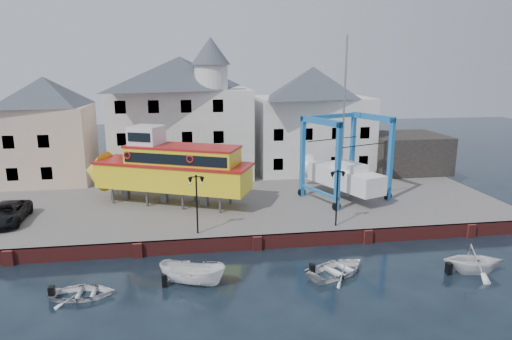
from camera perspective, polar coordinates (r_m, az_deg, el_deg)
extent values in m
plane|color=black|center=(31.93, 0.13, -9.94)|extent=(140.00, 140.00, 0.00)
cube|color=#635E5C|center=(42.03, -2.18, -3.46)|extent=(44.00, 22.00, 1.00)
cube|color=maroon|center=(31.85, 0.09, -9.03)|extent=(44.00, 0.25, 1.00)
cube|color=maroon|center=(33.41, -28.55, -9.64)|extent=(0.60, 0.36, 1.00)
cube|color=maroon|center=(31.56, -14.58, -9.70)|extent=(0.60, 0.36, 1.00)
cube|color=maroon|center=(31.69, 0.14, -9.15)|extent=(0.60, 0.36, 1.00)
cube|color=maroon|center=(33.77, 13.82, -8.11)|extent=(0.60, 0.36, 1.00)
cube|color=maroon|center=(37.48, 25.29, -6.87)|extent=(0.60, 0.36, 1.00)
cube|color=#DBAF91|center=(49.52, -24.42, 2.97)|extent=(8.00, 7.00, 7.50)
pyramid|color=#40444B|center=(48.97, -25.00, 8.90)|extent=(8.00, 7.00, 2.80)
cube|color=black|center=(47.45, -28.16, -0.48)|extent=(1.00, 0.08, 1.20)
cube|color=black|center=(46.52, -24.68, -0.36)|extent=(1.00, 0.08, 1.20)
cube|color=black|center=(46.91, -28.56, 3.08)|extent=(1.00, 0.08, 1.20)
cube|color=black|center=(45.97, -25.04, 3.27)|extent=(1.00, 0.08, 1.20)
cube|color=silver|center=(48.03, -9.22, 4.61)|extent=(14.00, 8.00, 9.00)
pyramid|color=#40444B|center=(47.51, -9.49, 11.90)|extent=(14.00, 8.00, 3.20)
cube|color=black|center=(45.07, -16.11, -0.07)|extent=(1.00, 0.08, 1.20)
cube|color=black|center=(44.77, -12.31, 0.06)|extent=(1.00, 0.08, 1.20)
cube|color=black|center=(44.67, -8.47, 0.20)|extent=(1.00, 0.08, 1.20)
cube|color=black|center=(44.77, -4.63, 0.33)|extent=(1.00, 0.08, 1.20)
cube|color=black|center=(44.50, -16.36, 3.69)|extent=(1.00, 0.08, 1.20)
cube|color=black|center=(44.20, -12.50, 3.85)|extent=(1.00, 0.08, 1.20)
cube|color=black|center=(44.10, -8.60, 4.00)|extent=(1.00, 0.08, 1.20)
cube|color=black|center=(44.20, -4.70, 4.12)|extent=(1.00, 0.08, 1.20)
cube|color=black|center=(44.13, -16.61, 7.53)|extent=(1.00, 0.08, 1.20)
cube|color=black|center=(43.83, -12.69, 7.72)|extent=(1.00, 0.08, 1.20)
cube|color=black|center=(43.72, -8.73, 7.88)|extent=(1.00, 0.08, 1.20)
cube|color=black|center=(43.83, -4.77, 8.00)|extent=(1.00, 0.08, 1.20)
cylinder|color=silver|center=(45.19, -5.62, 11.44)|extent=(3.20, 3.20, 2.40)
cone|color=#40444B|center=(45.19, -5.70, 14.61)|extent=(3.80, 3.80, 2.60)
cube|color=silver|center=(50.44, 6.96, 4.51)|extent=(12.00, 8.00, 8.00)
pyramid|color=#40444B|center=(49.90, 7.14, 10.88)|extent=(12.00, 8.00, 3.20)
cube|color=black|center=(46.05, 2.79, 0.72)|extent=(1.00, 0.08, 1.20)
cube|color=black|center=(46.73, 6.40, 0.84)|extent=(1.00, 0.08, 1.20)
cube|color=black|center=(47.58, 9.89, 0.95)|extent=(1.00, 0.08, 1.20)
cube|color=black|center=(48.61, 13.25, 1.05)|extent=(1.00, 0.08, 1.20)
cube|color=black|center=(45.49, 2.84, 4.41)|extent=(1.00, 0.08, 1.20)
cube|color=black|center=(46.18, 6.50, 4.48)|extent=(1.00, 0.08, 1.20)
cube|color=black|center=(47.05, 10.04, 4.52)|extent=(1.00, 0.08, 1.20)
cube|color=black|center=(48.09, 13.44, 4.55)|extent=(1.00, 0.08, 1.20)
cube|color=black|center=(52.54, 18.07, 2.09)|extent=(8.00, 7.00, 4.00)
cylinder|color=black|center=(31.69, -7.39, -4.45)|extent=(0.12, 0.12, 4.00)
cube|color=black|center=(31.13, -7.51, -0.86)|extent=(0.90, 0.06, 0.06)
sphere|color=black|center=(31.11, -7.51, -0.73)|extent=(0.16, 0.16, 0.16)
cone|color=black|center=(31.19, -8.23, -1.36)|extent=(0.32, 0.32, 0.45)
sphere|color=white|center=(31.24, -8.21, -1.68)|extent=(0.18, 0.18, 0.18)
cone|color=black|center=(31.20, -6.76, -1.31)|extent=(0.32, 0.32, 0.45)
sphere|color=white|center=(31.25, -6.75, -1.63)|extent=(0.18, 0.18, 0.18)
cylinder|color=black|center=(33.38, 10.06, -3.63)|extent=(0.12, 0.12, 4.00)
cube|color=black|center=(32.85, 10.20, -0.21)|extent=(0.90, 0.06, 0.06)
sphere|color=black|center=(32.83, 10.21, -0.09)|extent=(0.16, 0.16, 0.16)
cone|color=black|center=(32.79, 9.52, -0.69)|extent=(0.32, 0.32, 0.45)
sphere|color=white|center=(32.83, 9.51, -1.00)|extent=(0.18, 0.18, 0.18)
cone|color=black|center=(33.04, 10.84, -0.64)|extent=(0.32, 0.32, 0.45)
sphere|color=white|center=(33.09, 10.83, -0.94)|extent=(0.18, 0.18, 0.18)
cylinder|color=#59595E|center=(40.34, -17.45, -3.04)|extent=(0.26, 0.26, 1.37)
cylinder|color=#59595E|center=(42.42, -15.59, -2.13)|extent=(0.26, 0.26, 1.37)
cylinder|color=#59595E|center=(38.73, -13.46, -3.46)|extent=(0.26, 0.26, 1.37)
cylinder|color=#59595E|center=(40.89, -11.74, -2.48)|extent=(0.26, 0.26, 1.37)
cylinder|color=#59595E|center=(37.32, -9.15, -3.89)|extent=(0.26, 0.26, 1.37)
cylinder|color=#59595E|center=(39.56, -7.61, -2.85)|extent=(0.26, 0.26, 1.37)
cylinder|color=#59595E|center=(36.15, -4.52, -4.33)|extent=(0.26, 0.26, 1.37)
cylinder|color=#59595E|center=(38.45, -3.21, -3.22)|extent=(0.26, 0.26, 1.37)
cube|color=#59595E|center=(41.14, -15.96, -2.62)|extent=(0.69, 0.64, 1.37)
cube|color=#59595E|center=(39.39, -11.40, -3.07)|extent=(0.69, 0.64, 1.37)
cube|color=#59595E|center=(37.92, -6.46, -3.53)|extent=(0.69, 0.64, 1.37)
cube|color=yellow|center=(38.56, -10.30, -0.77)|extent=(13.09, 8.42, 2.01)
cone|color=yellow|center=(42.26, -19.39, -0.09)|extent=(3.26, 3.99, 3.47)
cube|color=#AD1817|center=(38.31, -10.37, 0.82)|extent=(13.40, 8.66, 0.20)
cube|color=yellow|center=(37.80, -9.16, 1.69)|extent=(9.61, 6.58, 1.46)
cube|color=black|center=(36.39, -10.20, 1.28)|extent=(8.02, 3.66, 0.82)
cube|color=black|center=(39.20, -8.21, 2.21)|extent=(8.02, 3.66, 0.82)
cube|color=#AD1817|center=(37.64, -9.21, 2.90)|extent=(9.81, 6.74, 0.16)
cube|color=white|center=(38.96, -13.54, 4.17)|extent=(3.14, 3.14, 1.66)
cube|color=black|center=(37.90, -14.43, 3.98)|extent=(1.84, 0.87, 0.73)
torus|color=#AD1817|center=(38.26, -15.80, 1.77)|extent=(0.64, 0.38, 0.64)
torus|color=#AD1817|center=(35.75, -8.26, 1.36)|extent=(0.64, 0.38, 0.64)
cube|color=#1C7CBD|center=(36.42, 10.21, 0.32)|extent=(0.46, 0.46, 7.12)
cylinder|color=black|center=(37.25, 10.01, -4.49)|extent=(0.76, 0.50, 0.71)
cube|color=#1C7CBD|center=(40.04, 5.83, 1.64)|extent=(0.46, 0.46, 7.12)
cylinder|color=black|center=(40.80, 5.73, -2.78)|extent=(0.76, 0.50, 0.71)
cube|color=#1C7CBD|center=(40.32, 16.46, 1.24)|extent=(0.46, 0.46, 7.12)
cylinder|color=black|center=(41.08, 16.17, -3.14)|extent=(0.76, 0.50, 0.71)
cube|color=#1C7CBD|center=(43.62, 11.96, 2.37)|extent=(0.46, 0.46, 7.12)
cylinder|color=black|center=(44.32, 11.76, -1.70)|extent=(0.76, 0.50, 0.71)
cube|color=#1C7CBD|center=(37.63, 8.08, 6.05)|extent=(2.20, 4.86, 0.50)
cube|color=#1C7CBD|center=(38.81, 7.80, -2.66)|extent=(2.10, 4.82, 0.21)
cube|color=#1C7CBD|center=(41.43, 14.38, 6.42)|extent=(2.20, 4.86, 0.50)
cube|color=#1C7CBD|center=(42.50, 13.93, -1.53)|extent=(2.10, 4.82, 0.21)
cube|color=#1C7CBD|center=(41.26, 9.20, 6.64)|extent=(5.81, 2.58, 0.36)
cube|color=white|center=(40.39, 11.05, -0.96)|extent=(4.99, 7.96, 1.63)
cone|color=white|center=(43.78, 7.16, 0.29)|extent=(2.78, 2.38, 2.34)
cube|color=#59595E|center=(40.69, 10.98, -2.56)|extent=(0.90, 1.79, 0.71)
cube|color=white|center=(39.77, 11.61, 0.45)|extent=(2.64, 3.44, 0.61)
cylinder|color=#99999E|center=(39.72, 10.98, 8.20)|extent=(0.21, 0.21, 11.19)
cube|color=black|center=(38.42, 13.06, 3.02)|extent=(5.16, 2.14, 0.05)
cube|color=black|center=(41.12, 9.57, 3.83)|extent=(5.16, 2.14, 0.05)
imported|color=black|center=(38.61, -28.68, -4.75)|extent=(2.60, 5.32, 1.46)
imported|color=white|center=(27.61, -7.90, -13.98)|extent=(4.34, 2.99, 1.57)
imported|color=white|center=(29.00, 10.13, -12.66)|extent=(5.02, 4.51, 0.86)
imported|color=white|center=(31.67, 25.41, -11.51)|extent=(4.15, 3.74, 1.92)
imported|color=white|center=(27.76, -20.80, -14.62)|extent=(3.53, 2.57, 0.72)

